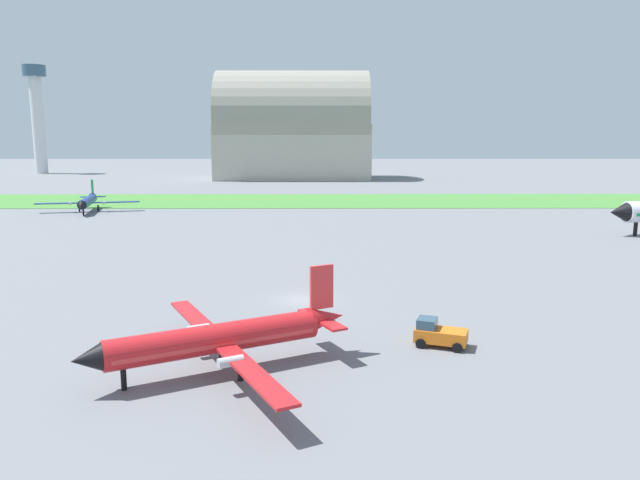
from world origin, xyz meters
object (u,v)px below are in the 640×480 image
object	(u,v)px
pushback_tug_near_gate	(438,334)
control_tower	(37,111)
airplane_foreground_turboprop	(221,338)
airplane_taxiing_turboprop	(88,201)

from	to	relation	value
pushback_tug_near_gate	control_tower	xyz separation A→B (m)	(-110.67, 185.33, 21.93)
airplane_foreground_turboprop	control_tower	size ratio (longest dim) A/B	0.49
airplane_foreground_turboprop	control_tower	bearing A→B (deg)	-90.25
airplane_taxiing_turboprop	control_tower	distance (m)	127.43
airplane_foreground_turboprop	control_tower	distance (m)	213.84
airplane_foreground_turboprop	airplane_taxiing_turboprop	world-z (taller)	airplane_foreground_turboprop
airplane_foreground_turboprop	pushback_tug_near_gate	world-z (taller)	airplane_foreground_turboprop
airplane_taxiing_turboprop	control_tower	size ratio (longest dim) A/B	0.48
pushback_tug_near_gate	control_tower	world-z (taller)	control_tower
pushback_tug_near_gate	control_tower	distance (m)	216.97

